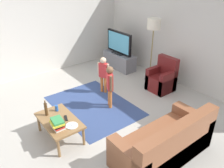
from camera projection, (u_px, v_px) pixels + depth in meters
name	position (u px, v px, depth m)	size (l,w,h in m)	color
ground	(91.00, 118.00, 5.01)	(7.80, 7.80, 0.00)	#B2ADA3
wall_back	(183.00, 36.00, 6.02)	(6.00, 0.12, 2.70)	silver
wall_left	(32.00, 31.00, 6.52)	(0.12, 6.00, 2.70)	silver
area_rug	(93.00, 106.00, 5.44)	(2.20, 1.60, 0.01)	#33477A
tv_stand	(119.00, 61.00, 7.43)	(1.20, 0.44, 0.50)	slate
tv	(119.00, 43.00, 7.15)	(1.10, 0.28, 0.71)	black
couch	(166.00, 145.00, 3.81)	(0.80, 1.80, 0.86)	brown
armchair	(162.00, 79.00, 6.05)	(0.60, 0.60, 0.90)	maroon
floor_lamp	(154.00, 27.00, 6.04)	(0.36, 0.36, 1.78)	#262626
child_near_tv	(103.00, 72.00, 5.79)	(0.30, 0.20, 0.98)	orange
child_center	(110.00, 83.00, 5.14)	(0.32, 0.21, 1.03)	orange
coffee_table	(59.00, 122.00, 4.26)	(1.00, 0.60, 0.42)	olive
book_stack	(58.00, 124.00, 3.98)	(0.29, 0.24, 0.17)	white
bottle	(46.00, 109.00, 4.31)	(0.06, 0.06, 0.32)	#4C3319
tv_remote	(66.00, 118.00, 4.26)	(0.17, 0.05, 0.02)	black
soda_can	(57.00, 108.00, 4.48)	(0.07, 0.07, 0.12)	#2659B2
plate	(72.00, 126.00, 4.06)	(0.22, 0.22, 0.02)	white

